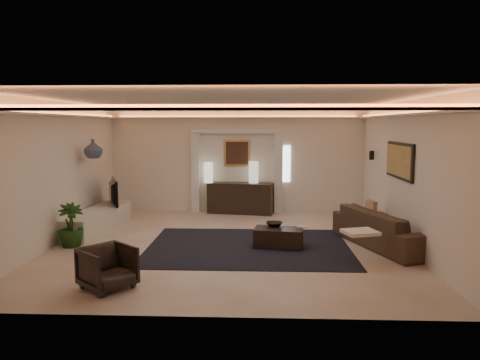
{
  "coord_description": "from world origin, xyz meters",
  "views": [
    {
      "loc": [
        0.58,
        -8.91,
        2.43
      ],
      "look_at": [
        0.2,
        0.6,
        1.25
      ],
      "focal_mm": 33.51,
      "sensor_mm": 36.0,
      "label": 1
    }
  ],
  "objects_px": {
    "console": "(241,199)",
    "sofa": "(386,228)",
    "armchair": "(108,268)",
    "coffee_table": "(279,237)"
  },
  "relations": [
    {
      "from": "coffee_table",
      "to": "armchair",
      "type": "height_order",
      "value": "armchair"
    },
    {
      "from": "console",
      "to": "coffee_table",
      "type": "relative_size",
      "value": 1.86
    },
    {
      "from": "coffee_table",
      "to": "armchair",
      "type": "distance_m",
      "value": 3.56
    },
    {
      "from": "sofa",
      "to": "coffee_table",
      "type": "distance_m",
      "value": 2.16
    },
    {
      "from": "console",
      "to": "sofa",
      "type": "xyz_separation_m",
      "value": [
        3.04,
        -3.28,
        -0.03
      ]
    },
    {
      "from": "console",
      "to": "armchair",
      "type": "distance_m",
      "value": 6.07
    },
    {
      "from": "sofa",
      "to": "console",
      "type": "bearing_deg",
      "value": 23.47
    },
    {
      "from": "sofa",
      "to": "armchair",
      "type": "height_order",
      "value": "sofa"
    },
    {
      "from": "console",
      "to": "armchair",
      "type": "height_order",
      "value": "console"
    },
    {
      "from": "console",
      "to": "armchair",
      "type": "bearing_deg",
      "value": -96.94
    }
  ]
}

